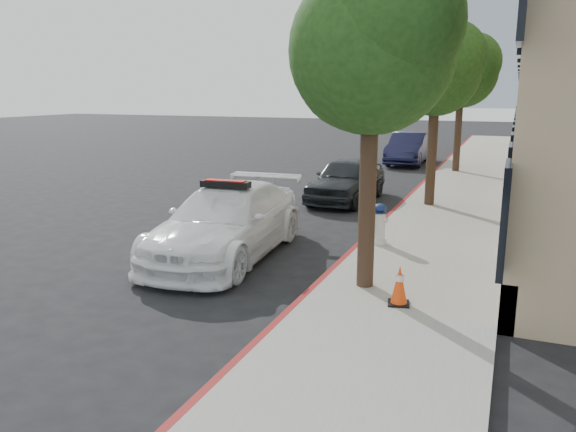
% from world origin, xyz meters
% --- Properties ---
extents(ground, '(120.00, 120.00, 0.00)m').
position_xyz_m(ground, '(0.00, 0.00, 0.00)').
color(ground, black).
rests_on(ground, ground).
extents(sidewalk, '(3.20, 50.00, 0.15)m').
position_xyz_m(sidewalk, '(3.60, 10.00, 0.07)').
color(sidewalk, gray).
rests_on(sidewalk, ground).
extents(curb_strip, '(0.12, 50.00, 0.15)m').
position_xyz_m(curb_strip, '(2.06, 10.00, 0.07)').
color(curb_strip, maroon).
rests_on(curb_strip, ground).
extents(tower_right, '(14.00, 14.00, 44.00)m').
position_xyz_m(tower_right, '(9.00, 135.00, 22.00)').
color(tower_right, '#9EA8B7').
rests_on(tower_right, ground).
extents(tree_near, '(2.92, 2.82, 5.62)m').
position_xyz_m(tree_near, '(2.93, -2.01, 4.27)').
color(tree_near, black).
rests_on(tree_near, sidewalk).
extents(tree_mid, '(2.77, 2.64, 5.43)m').
position_xyz_m(tree_mid, '(2.93, 5.99, 4.16)').
color(tree_mid, black).
rests_on(tree_mid, sidewalk).
extents(tree_far, '(3.10, 3.00, 5.81)m').
position_xyz_m(tree_far, '(2.93, 13.99, 4.39)').
color(tree_far, black).
rests_on(tree_far, sidewalk).
extents(police_car, '(2.53, 5.50, 1.71)m').
position_xyz_m(police_car, '(-0.52, -0.85, 0.78)').
color(police_car, white).
rests_on(police_car, ground).
extents(parked_car_mid, '(1.93, 4.38, 1.46)m').
position_xyz_m(parked_car_mid, '(0.15, 6.28, 0.73)').
color(parked_car_mid, black).
rests_on(parked_car_mid, ground).
extents(parked_car_far, '(1.73, 4.73, 1.55)m').
position_xyz_m(parked_car_far, '(0.32, 16.75, 0.77)').
color(parked_car_far, '#151636').
rests_on(parked_car_far, ground).
extents(fire_hydrant, '(0.40, 0.36, 0.94)m').
position_xyz_m(fire_hydrant, '(2.49, 0.89, 0.61)').
color(fire_hydrant, silver).
rests_on(fire_hydrant, sidewalk).
extents(traffic_cone, '(0.41, 0.41, 0.67)m').
position_xyz_m(traffic_cone, '(3.65, -2.70, 0.48)').
color(traffic_cone, black).
rests_on(traffic_cone, sidewalk).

